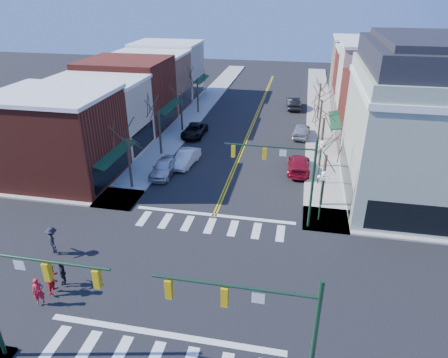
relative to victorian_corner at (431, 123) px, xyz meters
The scene contains 36 objects.
ground 22.95m from the victorian_corner, 138.69° to the right, with size 160.00×160.00×0.00m, color black.
sidewalk_left 26.67m from the victorian_corner, 167.71° to the left, with size 3.50×70.00×0.15m, color #9E9B93.
sidewalk_right 11.56m from the victorian_corner, 144.64° to the left, with size 3.50×70.00×0.15m, color #9E9B93.
bldg_left_brick_a 32.23m from the victorian_corner, behind, with size 10.00×8.50×8.00m, color maroon.
bldg_left_stucco_a 32.52m from the victorian_corner, behind, with size 10.00×7.00×7.50m, color #B7AC97.
bldg_left_brick_b 34.62m from the victorian_corner, 157.89° to the left, with size 10.00×9.00×8.50m, color maroon.
bldg_left_tan 38.51m from the victorian_corner, 146.41° to the left, with size 10.00×7.50×7.80m, color #9E7457.
bldg_left_stucco_b 43.26m from the victorian_corner, 137.82° to the left, with size 10.00×8.00×8.20m, color #B7AC97.
bldg_right_brick_a 11.60m from the victorian_corner, 95.08° to the left, with size 10.00×8.50×8.00m, color maroon.
bldg_right_stucco 19.10m from the victorian_corner, 93.01° to the left, with size 10.00×7.00×10.00m, color #B7AC97.
bldg_right_brick_b 26.63m from the victorian_corner, 92.16° to the left, with size 10.00×8.00×8.50m, color maroon.
bldg_right_tan 34.58m from the victorian_corner, 91.66° to the left, with size 10.00×8.00×9.00m, color #9E7457.
victorian_corner is the anchor object (origin of this frame).
traffic_mast_near_left 31.14m from the victorian_corner, 135.19° to the right, with size 6.60×0.28×7.20m.
traffic_mast_near_right 24.56m from the victorian_corner, 116.57° to the right, with size 6.60×0.28×7.20m.
traffic_mast_far_right 13.20m from the victorian_corner, 147.05° to the right, with size 6.60×0.28×7.20m.
lamppost_corner 10.89m from the victorian_corner, 144.14° to the right, with size 0.36×0.36×4.33m.
lamppost_midblock 9.10m from the victorian_corner, behind, with size 0.36×0.36×4.33m.
tree_left_a 25.51m from the victorian_corner, behind, with size 0.24×0.24×4.76m, color #382B21.
tree_left_b 25.64m from the victorian_corner, 169.76° to the left, with size 0.24×0.24×5.04m, color #382B21.
tree_left_c 28.20m from the victorian_corner, 153.34° to the left, with size 0.24×0.24×4.55m, color #382B21.
tree_left_d 32.53m from the victorian_corner, 140.54° to the left, with size 0.24×0.24×4.90m, color #382B21.
tree_right_a 9.84m from the victorian_corner, 156.63° to the right, with size 0.24×0.24×4.62m, color #382B21.
tree_right_b 10.12m from the victorian_corner, 150.95° to the left, with size 0.24×0.24×5.18m, color #382B21.
tree_right_c 15.49m from the victorian_corner, 122.94° to the left, with size 0.24×0.24×4.83m, color #382B21.
tree_right_d 22.43m from the victorian_corner, 111.56° to the left, with size 0.24×0.24×4.97m, color #382B21.
car_left_near 23.64m from the victorian_corner, behind, with size 1.92×4.78×1.63m, color silver.
car_left_mid 22.43m from the victorian_corner, behind, with size 1.60×4.60×1.51m, color silver.
car_left_far 26.07m from the victorian_corner, 154.43° to the left, with size 2.36×5.12×1.42m, color black.
car_right_near 12.10m from the victorian_corner, 163.36° to the left, with size 2.12×5.20×1.51m, color maroon.
car_right_mid 17.65m from the victorian_corner, 127.44° to the left, with size 1.90×4.71×1.61m, color #BBBAC0.
car_right_far 28.51m from the victorian_corner, 114.52° to the left, with size 1.80×5.16×1.70m, color black.
pedestrian_red_a 30.93m from the victorian_corner, 142.76° to the right, with size 0.62×0.41×1.71m, color red.
pedestrian_red_b 30.08m from the victorian_corner, 144.12° to the right, with size 0.91×0.71×1.88m, color red.
pedestrian_dark_a 29.57m from the victorian_corner, 145.11° to the right, with size 0.94×0.39×1.61m, color black.
pedestrian_dark_b 30.11m from the victorian_corner, 152.23° to the right, with size 1.25×0.72×1.94m, color black.
Camera 1 is at (6.11, -19.09, 16.81)m, focal length 32.00 mm.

